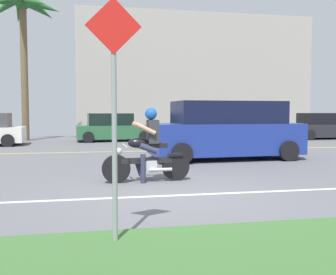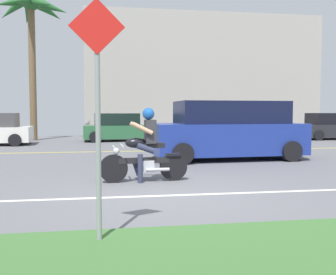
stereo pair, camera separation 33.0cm
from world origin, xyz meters
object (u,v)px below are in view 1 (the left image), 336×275
object	(u,v)px
parked_car_3	(325,127)
palm_tree_0	(23,11)
parked_car_2	(230,128)
suv_nearby	(226,131)
motorcyclist	(147,151)
street_sign	(114,98)
parked_car_1	(113,128)

from	to	relation	value
parked_car_3	palm_tree_0	world-z (taller)	palm_tree_0
parked_car_2	suv_nearby	bearing A→B (deg)	-110.99
motorcyclist	street_sign	distance (m)	4.14
suv_nearby	parked_car_1	xyz separation A→B (m)	(-3.26, 8.49, -0.23)
suv_nearby	palm_tree_0	bearing A→B (deg)	129.22
palm_tree_0	suv_nearby	bearing A→B (deg)	-50.78
suv_nearby	parked_car_2	distance (m)	8.07
motorcyclist	palm_tree_0	distance (m)	15.29
parked_car_3	street_sign	xyz separation A→B (m)	(-12.74, -15.42, 1.00)
motorcyclist	parked_car_1	world-z (taller)	motorcyclist
motorcyclist	parked_car_2	bearing A→B (deg)	61.77
motorcyclist	street_sign	bearing A→B (deg)	-102.94
palm_tree_0	street_sign	xyz separation A→B (m)	(3.86, -17.09, -5.12)
suv_nearby	parked_car_2	size ratio (longest dim) A/B	1.23
motorcyclist	parked_car_1	size ratio (longest dim) A/B	0.48
palm_tree_0	street_sign	world-z (taller)	palm_tree_0
motorcyclist	suv_nearby	bearing A→B (deg)	49.31
parked_car_1	parked_car_2	distance (m)	6.22
motorcyclist	parked_car_1	bearing A→B (deg)	90.87
motorcyclist	suv_nearby	distance (m)	4.72
parked_car_1	street_sign	distance (m)	16.03
parked_car_1	street_sign	xyz separation A→B (m)	(-0.72, -15.99, 1.00)
parked_car_3	palm_tree_0	distance (m)	17.77
motorcyclist	parked_car_3	xyz separation A→B (m)	(11.84, 11.50, 0.00)
parked_car_2	palm_tree_0	xyz separation A→B (m)	(-10.72, 2.07, 6.13)
parked_car_2	parked_car_3	xyz separation A→B (m)	(5.88, 0.40, 0.01)
suv_nearby	palm_tree_0	distance (m)	13.72
parked_car_1	parked_car_2	bearing A→B (deg)	-8.95
suv_nearby	parked_car_2	xyz separation A→B (m)	(2.89, 7.53, -0.23)
motorcyclist	suv_nearby	size ratio (longest dim) A/B	0.38
motorcyclist	parked_car_1	xyz separation A→B (m)	(-0.18, 12.07, -0.00)
parked_car_1	palm_tree_0	xyz separation A→B (m)	(-4.58, 1.11, 6.12)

